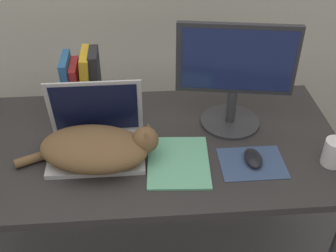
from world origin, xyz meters
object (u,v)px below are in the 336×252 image
laptop (97,139)px  external_monitor (235,74)px  cat (97,148)px  mug (335,152)px  computer_mouse (253,158)px  book_row (83,82)px  notepad (178,162)px

laptop → external_monitor: (0.51, 0.12, 0.17)m
cat → external_monitor: 0.56m
laptop → mug: size_ratio=2.90×
external_monitor → mug: size_ratio=3.70×
computer_mouse → book_row: size_ratio=0.41×
cat → book_row: size_ratio=1.99×
external_monitor → computer_mouse: external_monitor is taller
cat → external_monitor: size_ratio=1.17×
book_row → cat: bearing=-78.3°
notepad → mug: 0.54m
notepad → mug: mug is taller
book_row → notepad: size_ratio=0.89×
book_row → mug: book_row is taller
mug → notepad: bearing=175.5°
laptop → notepad: size_ratio=1.19×
cat → book_row: (-0.07, 0.35, 0.06)m
mug → computer_mouse: bearing=174.2°
cat → notepad: bearing=-6.3°
cat → computer_mouse: 0.54m
mug → external_monitor: bearing=139.7°
cat → external_monitor: bearing=20.7°
computer_mouse → mug: bearing=-5.8°
laptop → mug: laptop is taller
laptop → cat: laptop is taller
notepad → computer_mouse: bearing=-3.1°
computer_mouse → notepad: bearing=176.9°
external_monitor → notepad: bearing=-135.6°
laptop → cat: size_ratio=0.67×
external_monitor → laptop: bearing=-166.4°
laptop → notepad: bearing=-18.8°
cat → notepad: (0.28, -0.03, -0.06)m
cat → mug: (0.81, -0.07, -0.01)m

